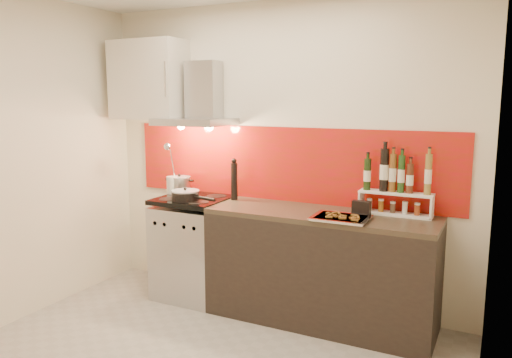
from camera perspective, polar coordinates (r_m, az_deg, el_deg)
The scene contains 15 objects.
back_wall at distance 4.34m, azimuth 2.67°, elevation 2.81°, with size 3.40×0.02×2.60m, color silver.
left_wall at distance 4.31m, azimuth -26.83°, elevation 1.78°, with size 0.02×2.80×2.60m, color silver.
right_wall at distance 2.59m, azimuth 25.03°, elevation -2.47°, with size 0.02×2.80×2.60m, color silver.
backsplash at distance 4.32m, azimuth 3.20°, elevation 1.71°, with size 3.00×0.02×0.64m, color #9B2708.
range_stove at distance 4.59m, azimuth -7.09°, elevation -7.87°, with size 0.60×0.60×0.91m.
counter at distance 4.08m, azimuth 7.36°, elevation -9.97°, with size 1.80×0.60×0.90m.
range_hood at distance 4.50m, azimuth -6.41°, elevation 8.64°, with size 0.62×0.50×0.61m.
upper_cabinet at distance 4.82m, azimuth -12.13°, elevation 11.00°, with size 0.70×0.35×0.72m, color beige.
stock_pot at distance 4.71m, azimuth -8.73°, elevation -0.62°, with size 0.21×0.21×0.18m.
saute_pan at distance 4.35m, azimuth -8.01°, elevation -1.86°, with size 0.47×0.24×0.11m.
utensil_jar at distance 4.66m, azimuth -9.63°, elevation -0.04°, with size 0.10×0.15×0.49m.
pepper_mill at distance 4.37m, azimuth -2.51°, elevation -0.09°, with size 0.06×0.06×0.37m.
step_shelf at distance 3.93m, azimuth 15.61°, elevation -0.83°, with size 0.55×0.15×0.51m.
caddy_box at distance 3.86m, azimuth 11.94°, elevation -3.32°, with size 0.14×0.06×0.12m, color black.
baking_tray at distance 3.73m, azimuth 9.69°, elevation -4.38°, with size 0.42×0.33×0.03m.
Camera 1 is at (1.75, -2.54, 1.79)m, focal length 35.00 mm.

